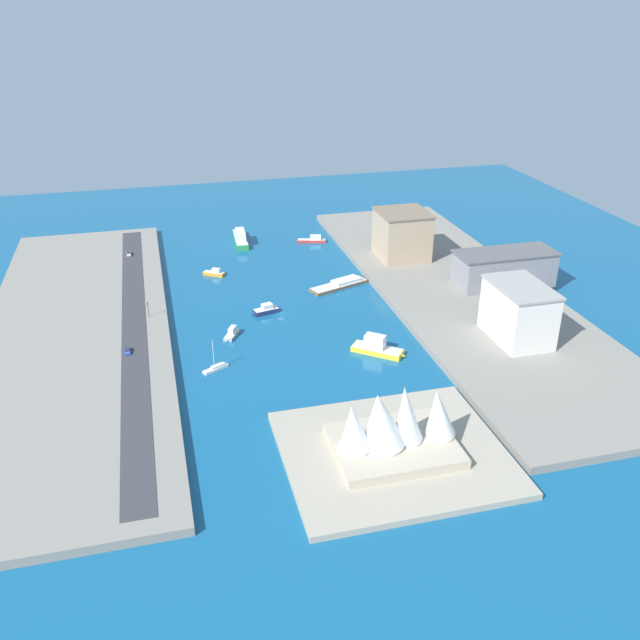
% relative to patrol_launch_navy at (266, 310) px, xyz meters
% --- Properties ---
extents(ground_plane, '(440.00, 440.00, 0.00)m').
position_rel_patrol_launch_navy_xyz_m(ground_plane, '(-5.97, 1.84, -1.46)').
color(ground_plane, '#145684').
extents(quay_west, '(70.00, 240.00, 2.77)m').
position_rel_patrol_launch_navy_xyz_m(quay_west, '(-86.86, 1.84, -0.07)').
color(quay_west, gray).
rests_on(quay_west, ground_plane).
extents(quay_east, '(70.00, 240.00, 2.77)m').
position_rel_patrol_launch_navy_xyz_m(quay_east, '(74.92, 1.84, -0.07)').
color(quay_east, gray).
rests_on(quay_east, ground_plane).
extents(peninsula_point, '(63.05, 55.52, 2.00)m').
position_rel_patrol_launch_navy_xyz_m(peninsula_point, '(-18.33, 103.76, -0.46)').
color(peninsula_point, '#A89E89').
rests_on(peninsula_point, ground_plane).
extents(road_strip, '(9.32, 228.00, 0.15)m').
position_rel_patrol_launch_navy_xyz_m(road_strip, '(53.03, 1.84, 1.39)').
color(road_strip, '#38383D').
rests_on(road_strip, quay_east).
extents(patrol_launch_navy, '(12.17, 6.65, 4.07)m').
position_rel_patrol_launch_navy_xyz_m(patrol_launch_navy, '(0.00, 0.00, 0.00)').
color(patrol_launch_navy, '#1E284C').
rests_on(patrol_launch_navy, ground_plane).
extents(ferry_yellow_fast, '(18.80, 16.99, 6.99)m').
position_rel_patrol_launch_navy_xyz_m(ferry_yellow_fast, '(-33.62, 44.02, 0.86)').
color(ferry_yellow_fast, yellow).
rests_on(ferry_yellow_fast, ground_plane).
extents(yacht_sleek_gray, '(7.45, 9.95, 3.68)m').
position_rel_patrol_launch_navy_xyz_m(yacht_sleek_gray, '(16.49, 17.43, -0.19)').
color(yacht_sleek_gray, '#999EA3').
rests_on(yacht_sleek_gray, ground_plane).
extents(ferry_green_doubledeck, '(7.59, 30.17, 7.42)m').
position_rel_patrol_launch_navy_xyz_m(ferry_green_doubledeck, '(-2.82, -89.55, 1.23)').
color(ferry_green_doubledeck, '#2D8C4C').
rests_on(ferry_green_doubledeck, ground_plane).
extents(tugboat_red, '(16.17, 7.07, 3.91)m').
position_rel_patrol_launch_navy_xyz_m(tugboat_red, '(-40.14, -80.77, -0.10)').
color(tugboat_red, red).
rests_on(tugboat_red, ground_plane).
extents(sailboat_small_white, '(9.89, 6.54, 11.80)m').
position_rel_patrol_launch_navy_xyz_m(sailboat_small_white, '(25.51, 41.74, -0.65)').
color(sailboat_small_white, white).
rests_on(sailboat_small_white, ground_plane).
extents(water_taxi_orange, '(10.68, 8.09, 3.58)m').
position_rel_patrol_launch_navy_xyz_m(water_taxi_orange, '(16.09, -47.01, -0.22)').
color(water_taxi_orange, orange).
rests_on(water_taxi_orange, ground_plane).
extents(barge_flat_brown, '(28.80, 16.67, 2.83)m').
position_rel_patrol_launch_navy_xyz_m(barge_flat_brown, '(-38.04, -19.48, -0.36)').
color(barge_flat_brown, brown).
rests_on(barge_flat_brown, ground_plane).
extents(apartment_midrise_tan, '(23.69, 24.75, 22.96)m').
position_rel_patrol_launch_navy_xyz_m(apartment_midrise_tan, '(-75.06, -41.28, 12.83)').
color(apartment_midrise_tan, tan).
rests_on(apartment_midrise_tan, quay_west).
extents(warehouse_low_gray, '(44.43, 18.15, 15.27)m').
position_rel_patrol_launch_navy_xyz_m(warehouse_low_gray, '(-106.74, 2.42, 8.98)').
color(warehouse_low_gray, gray).
rests_on(warehouse_low_gray, quay_west).
extents(hotel_broad_white, '(18.47, 28.55, 21.33)m').
position_rel_patrol_launch_navy_xyz_m(hotel_broad_white, '(-86.21, 50.76, 12.01)').
color(hotel_broad_white, silver).
rests_on(hotel_broad_white, quay_west).
extents(hatchback_blue, '(2.02, 5.12, 1.50)m').
position_rel_patrol_launch_navy_xyz_m(hatchback_blue, '(55.45, 26.13, 2.20)').
color(hatchback_blue, black).
rests_on(hatchback_blue, road_strip).
extents(van_white, '(2.18, 5.25, 1.57)m').
position_rel_patrol_launch_navy_xyz_m(van_white, '(54.64, -76.93, 2.24)').
color(van_white, black).
rests_on(van_white, road_strip).
extents(traffic_light_waterfront, '(0.36, 0.36, 6.50)m').
position_rel_patrol_launch_navy_xyz_m(traffic_light_waterfront, '(46.99, -2.35, 5.66)').
color(traffic_light_waterfront, black).
rests_on(traffic_light_waterfront, quay_east).
extents(opera_landmark, '(36.14, 27.38, 21.33)m').
position_rel_patrol_launch_navy_xyz_m(opera_landmark, '(-17.51, 103.76, 8.66)').
color(opera_landmark, '#BCAD93').
rests_on(opera_landmark, peninsula_point).
extents(park_tree_cluster, '(18.20, 19.84, 9.49)m').
position_rel_patrol_launch_navy_xyz_m(park_tree_cluster, '(-98.05, -2.90, 7.23)').
color(park_tree_cluster, brown).
rests_on(park_tree_cluster, quay_west).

